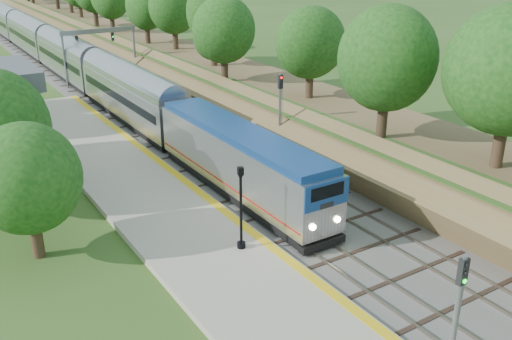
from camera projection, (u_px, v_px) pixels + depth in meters
trackbed at (86, 76)px, 68.48m from camera, size 9.50×170.00×0.28m
platform at (200, 244)px, 30.42m from camera, size 6.40×68.00×0.38m
yellow_stripe at (246, 227)px, 31.76m from camera, size 0.55×68.00×0.01m
embankment at (150, 53)px, 71.91m from camera, size 10.64×170.00×11.70m
signal_gantry at (99, 41)px, 63.00m from camera, size 8.40×0.38×6.20m
trees_behind_platform at (53, 163)px, 29.48m from camera, size 7.82×53.32×7.21m
train at (49, 49)px, 73.25m from camera, size 2.86×114.87×4.21m
lamppost_far at (241, 213)px, 28.94m from camera, size 0.45×0.45×4.51m
signal_platform at (456, 312)px, 18.94m from camera, size 0.33×0.26×5.56m
signal_farside at (280, 106)px, 41.82m from camera, size 0.34×0.27×6.22m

